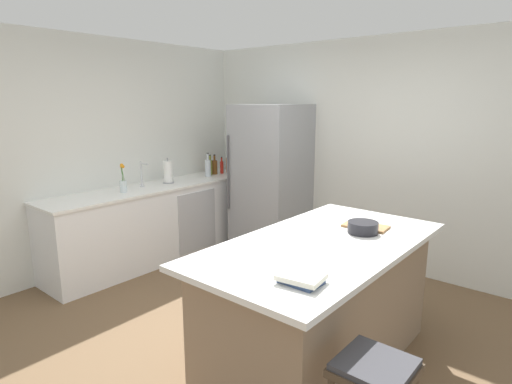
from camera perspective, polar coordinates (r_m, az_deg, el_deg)
The scene contains 19 objects.
ground_plane at distance 3.61m, azimuth -0.72°, elevation -19.60°, with size 7.20×7.20×0.00m, color brown.
wall_rear at distance 5.02m, azimuth 16.28°, elevation 4.89°, with size 6.00×0.10×2.60m, color silver.
wall_left at distance 5.05m, azimuth -22.39°, elevation 4.49°, with size 0.10×6.00×2.60m, color silver.
counter_run_left at distance 5.30m, azimuth -12.98°, elevation -3.91°, with size 0.64×2.80×0.91m.
kitchen_island at distance 3.18m, azimuth 8.68°, elevation -14.59°, with size 1.05×2.01×0.94m.
refrigerator at distance 5.34m, azimuth 2.01°, elevation 1.78°, with size 0.81×0.78×1.86m.
bar_stool at distance 2.33m, azimuth 15.66°, elevation -23.80°, with size 0.36×0.36×0.68m.
sink_faucet at distance 5.10m, azimuth -15.19°, elevation 2.39°, with size 0.15×0.05×0.30m.
flower_vase at distance 4.87m, azimuth -17.55°, elevation 1.15°, with size 0.08×0.08×0.32m.
paper_towel_roll at distance 5.29m, azimuth -11.84°, elevation 2.64°, with size 0.14×0.14×0.31m.
syrup_bottle at distance 5.96m, azimuth -2.87°, elevation 3.89°, with size 0.06×0.06×0.32m.
vinegar_bottle at distance 5.93m, azimuth -3.80°, elevation 3.74°, with size 0.05×0.05×0.29m.
hot_sauce_bottle at distance 5.88m, azimuth -4.66°, elevation 3.42°, with size 0.05×0.05×0.23m.
whiskey_bottle at distance 5.83m, azimuth -5.63°, elevation 3.43°, with size 0.08×0.08×0.27m.
olive_oil_bottle at distance 5.76m, azimuth -6.23°, elevation 3.41°, with size 0.05×0.05×0.28m.
soda_bottle at distance 5.67m, azimuth -6.52°, elevation 3.31°, with size 0.08×0.08×0.31m.
cookbook_stack at distance 2.34m, azimuth 6.13°, elevation -11.53°, with size 0.26×0.22×0.05m.
mixing_bowl at distance 3.25m, azimuth 14.28°, elevation -4.67°, with size 0.23×0.23×0.09m.
cutting_board at distance 3.40m, azimuth 14.62°, elevation -4.51°, with size 0.35×0.23×0.02m.
Camera 1 is at (2.00, -2.32, 1.91)m, focal length 29.52 mm.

